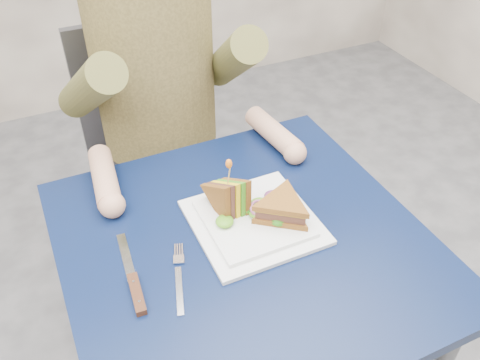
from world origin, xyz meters
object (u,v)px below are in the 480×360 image
chair (156,144)px  plate (254,221)px  diner (154,52)px  sandwich_upright (229,198)px  sandwich_flat (282,208)px  fork (179,279)px  knife (135,286)px  table (245,265)px

chair → plate: (0.04, -0.65, 0.20)m
diner → sandwich_upright: diner is taller
sandwich_flat → plate: bearing=155.6°
chair → plate: size_ratio=3.58×
diner → fork: bearing=-104.8°
fork → knife: size_ratio=0.79×
sandwich_flat → fork: sandwich_flat is taller
table → diner: (-0.00, 0.57, 0.26)m
table → plate: bearing=44.5°
sandwich_upright → knife: (-0.25, -0.11, -0.05)m
chair → table: bearing=-90.0°
plate → knife: plate is taller
diner → sandwich_upright: (0.00, -0.49, -0.13)m
diner → fork: size_ratio=4.27×
plate → sandwich_flat: 0.07m
chair → sandwich_upright: chair is taller
sandwich_flat → fork: 0.27m
diner → knife: 0.67m
sandwich_upright → chair: bearing=90.1°
diner → fork: (-0.16, -0.62, -0.18)m
table → diner: bearing=90.0°
plate → sandwich_upright: sandwich_upright is taller
plate → fork: plate is taller
table → chair: bearing=90.0°
chair → knife: size_ratio=4.19×
sandwich_upright → knife: 0.27m
diner → sandwich_flat: size_ratio=3.81×
table → sandwich_flat: bearing=7.9°
table → fork: (-0.16, -0.04, 0.08)m
sandwich_upright → diner: bearing=90.1°
table → sandwich_flat: (0.09, 0.01, 0.12)m
sandwich_upright → fork: bearing=-142.6°
sandwich_flat → knife: bearing=-173.5°
sandwich_flat → fork: bearing=-167.8°
table → knife: (-0.25, -0.03, 0.09)m
diner → table: bearing=-90.0°
chair → sandwich_flat: bearing=-82.1°
plate → fork: 0.22m
fork → plate: bearing=21.7°
fork → table: bearing=14.5°
chair → fork: size_ratio=5.33×
diner → chair: bearing=90.0°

